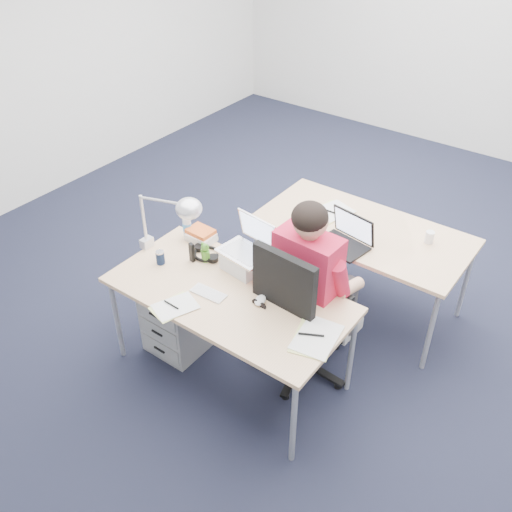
# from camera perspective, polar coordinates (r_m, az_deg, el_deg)

# --- Properties ---
(floor) EXTENTS (7.00, 7.00, 0.00)m
(floor) POSITION_cam_1_polar(r_m,az_deg,el_deg) (4.96, 3.45, -2.68)
(floor) COLOR black
(floor) RESTS_ON ground
(room) EXTENTS (6.02, 7.02, 2.80)m
(room) POSITION_cam_1_polar(r_m,az_deg,el_deg) (4.11, 4.33, 16.31)
(room) COLOR silver
(room) RESTS_ON ground
(desk_near) EXTENTS (1.60, 0.80, 0.73)m
(desk_near) POSITION_cam_1_polar(r_m,az_deg,el_deg) (3.73, -2.72, -4.24)
(desk_near) COLOR tan
(desk_near) RESTS_ON ground
(desk_far) EXTENTS (1.60, 0.80, 0.73)m
(desk_far) POSITION_cam_1_polar(r_m,az_deg,el_deg) (4.41, 10.59, 2.21)
(desk_far) COLOR tan
(desk_far) RESTS_ON ground
(office_chair) EXTENTS (0.75, 0.75, 1.12)m
(office_chair) POSITION_cam_1_polar(r_m,az_deg,el_deg) (4.01, 4.35, -7.95)
(office_chair) COLOR black
(office_chair) RESTS_ON ground
(seated_person) EXTENTS (0.43, 0.75, 1.35)m
(seated_person) POSITION_cam_1_polar(r_m,az_deg,el_deg) (3.89, 6.21, -2.60)
(seated_person) COLOR #BE1B3B
(seated_person) RESTS_ON ground
(drawer_pedestal_near) EXTENTS (0.40, 0.50, 0.55)m
(drawer_pedestal_near) POSITION_cam_1_polar(r_m,az_deg,el_deg) (4.26, -7.37, -5.78)
(drawer_pedestal_near) COLOR #9D9FA2
(drawer_pedestal_near) RESTS_ON ground
(drawer_pedestal_far) EXTENTS (0.40, 0.50, 0.55)m
(drawer_pedestal_far) POSITION_cam_1_polar(r_m,az_deg,el_deg) (4.80, 5.73, -0.13)
(drawer_pedestal_far) COLOR #9D9FA2
(drawer_pedestal_far) RESTS_ON ground
(silver_laptop) EXTENTS (0.37, 0.31, 0.36)m
(silver_laptop) POSITION_cam_1_polar(r_m,az_deg,el_deg) (3.79, -1.22, 0.89)
(silver_laptop) COLOR silver
(silver_laptop) RESTS_ON desk_near
(wireless_keyboard) EXTENTS (0.24, 0.11, 0.01)m
(wireless_keyboard) POSITION_cam_1_polar(r_m,az_deg,el_deg) (3.70, -4.78, -3.72)
(wireless_keyboard) COLOR white
(wireless_keyboard) RESTS_ON desk_near
(computer_mouse) EXTENTS (0.09, 0.12, 0.04)m
(computer_mouse) POSITION_cam_1_polar(r_m,az_deg,el_deg) (3.61, 0.42, -4.47)
(computer_mouse) COLOR white
(computer_mouse) RESTS_ON desk_near
(headphones) EXTENTS (0.29, 0.25, 0.04)m
(headphones) POSITION_cam_1_polar(r_m,az_deg,el_deg) (4.03, -5.00, 0.31)
(headphones) COLOR black
(headphones) RESTS_ON desk_near
(can_koozie) EXTENTS (0.07, 0.07, 0.10)m
(can_koozie) POSITION_cam_1_polar(r_m,az_deg,el_deg) (3.98, -9.55, -0.13)
(can_koozie) COLOR #121F3B
(can_koozie) RESTS_ON desk_near
(water_bottle) EXTENTS (0.07, 0.07, 0.21)m
(water_bottle) POSITION_cam_1_polar(r_m,az_deg,el_deg) (4.20, -6.93, 3.20)
(water_bottle) COLOR silver
(water_bottle) RESTS_ON desk_near
(bear_figurine) EXTENTS (0.10, 0.08, 0.15)m
(bear_figurine) POSITION_cam_1_polar(r_m,az_deg,el_deg) (3.95, -5.10, 0.40)
(bear_figurine) COLOR #2E771F
(bear_figurine) RESTS_ON desk_near
(book_stack) EXTENTS (0.21, 0.16, 0.09)m
(book_stack) POSITION_cam_1_polar(r_m,az_deg,el_deg) (4.17, -5.53, 2.08)
(book_stack) COLOR silver
(book_stack) RESTS_ON desk_near
(cordless_phone) EXTENTS (0.04, 0.03, 0.14)m
(cordless_phone) POSITION_cam_1_polar(r_m,az_deg,el_deg) (3.95, -6.43, 0.35)
(cordless_phone) COLOR black
(cordless_phone) RESTS_ON desk_near
(papers_left) EXTENTS (0.26, 0.31, 0.01)m
(papers_left) POSITION_cam_1_polar(r_m,az_deg,el_deg) (3.62, -8.25, -5.06)
(papers_left) COLOR #E0E886
(papers_left) RESTS_ON desk_near
(papers_right) EXTENTS (0.29, 0.37, 0.01)m
(papers_right) POSITION_cam_1_polar(r_m,az_deg,el_deg) (3.40, 5.84, -8.12)
(papers_right) COLOR #E0E886
(papers_right) RESTS_ON desk_near
(sunglasses) EXTENTS (0.11, 0.06, 0.03)m
(sunglasses) POSITION_cam_1_polar(r_m,az_deg,el_deg) (3.59, 0.31, -4.87)
(sunglasses) COLOR black
(sunglasses) RESTS_ON desk_near
(desk_lamp) EXTENTS (0.53, 0.27, 0.57)m
(desk_lamp) POSITION_cam_1_polar(r_m,az_deg,el_deg) (3.92, -9.51, 3.51)
(desk_lamp) COLOR silver
(desk_lamp) RESTS_ON desk_near
(dark_laptop) EXTENTS (0.41, 0.40, 0.26)m
(dark_laptop) POSITION_cam_1_polar(r_m,az_deg,el_deg) (4.08, 8.69, 2.38)
(dark_laptop) COLOR black
(dark_laptop) RESTS_ON desk_far
(far_cup) EXTENTS (0.08, 0.08, 0.09)m
(far_cup) POSITION_cam_1_polar(r_m,az_deg,el_deg) (4.32, 16.96, 1.82)
(far_cup) COLOR white
(far_cup) RESTS_ON desk_far
(far_papers) EXTENTS (0.32, 0.39, 0.01)m
(far_papers) POSITION_cam_1_polar(r_m,az_deg,el_deg) (4.53, 7.29, 4.34)
(far_papers) COLOR white
(far_papers) RESTS_ON desk_far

